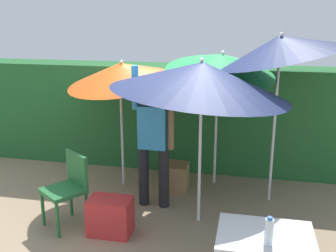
# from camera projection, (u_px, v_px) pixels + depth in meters

# --- Properties ---
(ground_plane) EXTENTS (24.00, 24.00, 0.00)m
(ground_plane) POSITION_uv_depth(u_px,v_px,m) (163.00, 214.00, 5.13)
(ground_plane) COLOR #9E8466
(hedge_row) EXTENTS (8.00, 0.70, 1.69)m
(hedge_row) POSITION_uv_depth(u_px,v_px,m) (186.00, 117.00, 6.58)
(hedge_row) COLOR #23602D
(hedge_row) RESTS_ON ground_plane
(umbrella_rainbow) EXTENTS (1.58, 1.57, 2.00)m
(umbrella_rainbow) POSITION_uv_depth(u_px,v_px,m) (121.00, 73.00, 5.55)
(umbrella_rainbow) COLOR silver
(umbrella_rainbow) RESTS_ON ground_plane
(umbrella_orange) EXTENTS (2.10, 2.08, 2.10)m
(umbrella_orange) POSITION_uv_depth(u_px,v_px,m) (201.00, 78.00, 4.50)
(umbrella_orange) COLOR silver
(umbrella_orange) RESTS_ON ground_plane
(umbrella_yellow) EXTENTS (1.62, 1.60, 2.19)m
(umbrella_yellow) POSITION_uv_depth(u_px,v_px,m) (220.00, 64.00, 5.59)
(umbrella_yellow) COLOR silver
(umbrella_yellow) RESTS_ON ground_plane
(umbrella_navy) EXTENTS (1.59, 1.57, 2.43)m
(umbrella_navy) POSITION_uv_depth(u_px,v_px,m) (281.00, 47.00, 4.93)
(umbrella_navy) COLOR silver
(umbrella_navy) RESTS_ON ground_plane
(person_vendor) EXTENTS (0.55, 0.23, 1.88)m
(person_vendor) POSITION_uv_depth(u_px,v_px,m) (153.00, 139.00, 5.12)
(person_vendor) COLOR black
(person_vendor) RESTS_ON ground_plane
(chair_plastic) EXTENTS (0.61, 0.61, 0.89)m
(chair_plastic) POSITION_uv_depth(u_px,v_px,m) (68.00, 185.00, 4.76)
(chair_plastic) COLOR #236633
(chair_plastic) RESTS_ON ground_plane
(cooler_box) EXTENTS (0.50, 0.32, 0.44)m
(cooler_box) POSITION_uv_depth(u_px,v_px,m) (110.00, 216.00, 4.62)
(cooler_box) COLOR red
(cooler_box) RESTS_ON ground_plane
(crate_cardboard) EXTENTS (0.39, 0.36, 0.38)m
(crate_cardboard) POSITION_uv_depth(u_px,v_px,m) (174.00, 176.00, 5.84)
(crate_cardboard) COLOR #9E7A4C
(crate_cardboard) RESTS_ON ground_plane
(folding_table) EXTENTS (0.80, 0.60, 0.73)m
(folding_table) POSITION_uv_depth(u_px,v_px,m) (265.00, 244.00, 3.31)
(folding_table) COLOR #4C4C51
(folding_table) RESTS_ON ground_plane
(bottle_water) EXTENTS (0.07, 0.07, 0.24)m
(bottle_water) POSITION_uv_depth(u_px,v_px,m) (269.00, 231.00, 3.12)
(bottle_water) COLOR silver
(bottle_water) RESTS_ON folding_table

